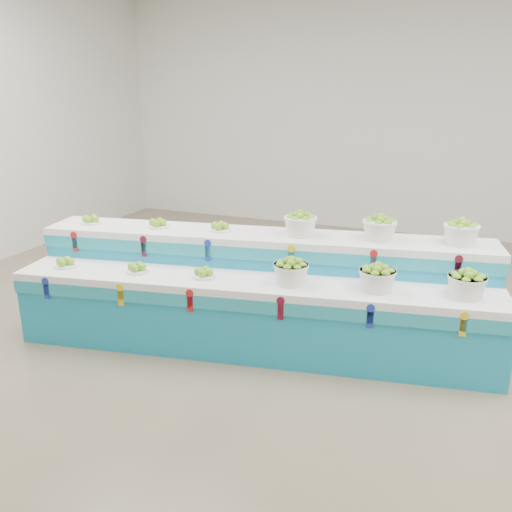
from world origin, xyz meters
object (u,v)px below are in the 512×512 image
Objects in this scene: display_stand at (256,291)px; basket_lower_left at (291,271)px; basket_upper_right at (461,232)px; plate_upper_mid at (158,223)px.

display_stand is 0.57m from basket_lower_left.
basket_lower_left is 1.61m from basket_upper_right.
display_stand is at bearing -161.56° from basket_upper_right.
display_stand is 20.39× the size of plate_upper_mid.
basket_lower_left is 1.44× the size of plate_upper_mid.
plate_upper_mid reaches higher than basket_lower_left.
plate_upper_mid is (-1.55, 0.29, 0.23)m from basket_lower_left.
basket_lower_left is 1.60m from plate_upper_mid.
basket_lower_left is (0.42, -0.21, 0.33)m from display_stand.
plate_upper_mid is 0.70× the size of basket_upper_right.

